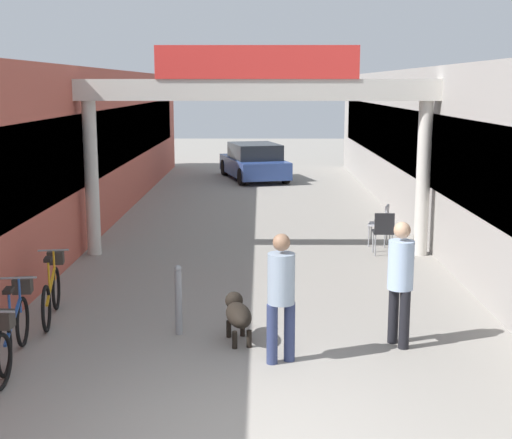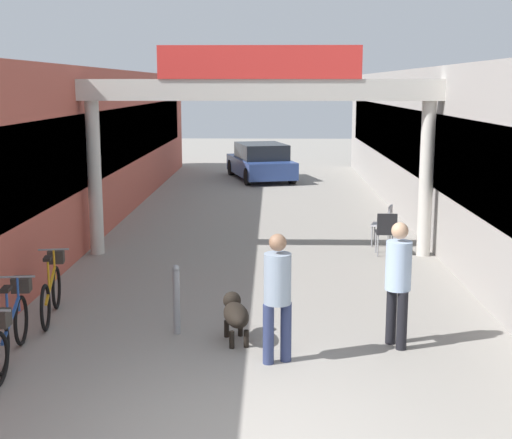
{
  "view_description": "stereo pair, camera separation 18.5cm",
  "coord_description": "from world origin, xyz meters",
  "px_view_note": "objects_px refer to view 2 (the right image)",
  "views": [
    {
      "loc": [
        0.08,
        -6.24,
        3.44
      ],
      "look_at": [
        0.0,
        5.03,
        1.3
      ],
      "focal_mm": 50.0,
      "sensor_mm": 36.0,
      "label": 1
    },
    {
      "loc": [
        0.26,
        -6.24,
        3.44
      ],
      "look_at": [
        0.0,
        5.03,
        1.3
      ],
      "focal_mm": 50.0,
      "sensor_mm": 36.0,
      "label": 2
    }
  ],
  "objects_px": {
    "dog_on_leash": "(235,313)",
    "cafe_chair_black_nearer": "(386,230)",
    "pedestrian_companion": "(398,276)",
    "bollard_post_metal": "(177,299)",
    "cafe_chair_aluminium_farther": "(385,222)",
    "bicycle_orange_third": "(52,288)",
    "bicycle_blue_second": "(13,323)",
    "pedestrian_with_dog": "(277,290)",
    "parked_car_blue": "(261,162)"
  },
  "relations": [
    {
      "from": "bollard_post_metal",
      "to": "cafe_chair_aluminium_farther",
      "type": "xyz_separation_m",
      "value": [
        3.76,
        5.57,
        0.03
      ]
    },
    {
      "from": "bicycle_orange_third",
      "to": "bollard_post_metal",
      "type": "height_order",
      "value": "bollard_post_metal"
    },
    {
      "from": "pedestrian_with_dog",
      "to": "bicycle_orange_third",
      "type": "height_order",
      "value": "pedestrian_with_dog"
    },
    {
      "from": "pedestrian_with_dog",
      "to": "cafe_chair_aluminium_farther",
      "type": "bearing_deg",
      "value": 70.3
    },
    {
      "from": "bollard_post_metal",
      "to": "cafe_chair_black_nearer",
      "type": "distance_m",
      "value": 5.96
    },
    {
      "from": "bicycle_blue_second",
      "to": "bollard_post_metal",
      "type": "height_order",
      "value": "bollard_post_metal"
    },
    {
      "from": "pedestrian_companion",
      "to": "cafe_chair_aluminium_farther",
      "type": "relative_size",
      "value": 1.9
    },
    {
      "from": "pedestrian_with_dog",
      "to": "cafe_chair_black_nearer",
      "type": "height_order",
      "value": "pedestrian_with_dog"
    },
    {
      "from": "dog_on_leash",
      "to": "cafe_chair_black_nearer",
      "type": "distance_m",
      "value": 5.71
    },
    {
      "from": "pedestrian_companion",
      "to": "bicycle_blue_second",
      "type": "xyz_separation_m",
      "value": [
        -4.97,
        -0.44,
        -0.53
      ]
    },
    {
      "from": "parked_car_blue",
      "to": "pedestrian_with_dog",
      "type": "bearing_deg",
      "value": -88.36
    },
    {
      "from": "cafe_chair_black_nearer",
      "to": "bicycle_blue_second",
      "type": "bearing_deg",
      "value": -135.21
    },
    {
      "from": "pedestrian_with_dog",
      "to": "bollard_post_metal",
      "type": "relative_size",
      "value": 1.66
    },
    {
      "from": "cafe_chair_black_nearer",
      "to": "bicycle_orange_third",
      "type": "bearing_deg",
      "value": -144.48
    },
    {
      "from": "dog_on_leash",
      "to": "bicycle_orange_third",
      "type": "distance_m",
      "value": 2.96
    },
    {
      "from": "bicycle_orange_third",
      "to": "bollard_post_metal",
      "type": "distance_m",
      "value": 2.09
    },
    {
      "from": "pedestrian_with_dog",
      "to": "parked_car_blue",
      "type": "bearing_deg",
      "value": 91.64
    },
    {
      "from": "bicycle_orange_third",
      "to": "cafe_chair_black_nearer",
      "type": "height_order",
      "value": "bicycle_orange_third"
    },
    {
      "from": "cafe_chair_aluminium_farther",
      "to": "dog_on_leash",
      "type": "bearing_deg",
      "value": -116.66
    },
    {
      "from": "dog_on_leash",
      "to": "bicycle_orange_third",
      "type": "bearing_deg",
      "value": 161.09
    },
    {
      "from": "pedestrian_companion",
      "to": "bollard_post_metal",
      "type": "relative_size",
      "value": 1.7
    },
    {
      "from": "dog_on_leash",
      "to": "bicycle_blue_second",
      "type": "bearing_deg",
      "value": -167.59
    },
    {
      "from": "bicycle_blue_second",
      "to": "bicycle_orange_third",
      "type": "distance_m",
      "value": 1.58
    },
    {
      "from": "bollard_post_metal",
      "to": "bicycle_blue_second",
      "type": "bearing_deg",
      "value": -156.17
    },
    {
      "from": "bollard_post_metal",
      "to": "cafe_chair_black_nearer",
      "type": "bearing_deg",
      "value": 52.27
    },
    {
      "from": "pedestrian_with_dog",
      "to": "bicycle_orange_third",
      "type": "bearing_deg",
      "value": 152.86
    },
    {
      "from": "pedestrian_companion",
      "to": "dog_on_leash",
      "type": "height_order",
      "value": "pedestrian_companion"
    },
    {
      "from": "pedestrian_companion",
      "to": "bicycle_blue_second",
      "type": "relative_size",
      "value": 1.0
    },
    {
      "from": "pedestrian_with_dog",
      "to": "bollard_post_metal",
      "type": "distance_m",
      "value": 1.79
    },
    {
      "from": "cafe_chair_black_nearer",
      "to": "cafe_chair_aluminium_farther",
      "type": "distance_m",
      "value": 0.87
    },
    {
      "from": "cafe_chair_aluminium_farther",
      "to": "parked_car_blue",
      "type": "xyz_separation_m",
      "value": [
        -2.87,
        10.98,
        0.1
      ]
    },
    {
      "from": "bicycle_orange_third",
      "to": "cafe_chair_aluminium_farther",
      "type": "distance_m",
      "value": 7.52
    },
    {
      "from": "bollard_post_metal",
      "to": "parked_car_blue",
      "type": "distance_m",
      "value": 16.57
    },
    {
      "from": "cafe_chair_black_nearer",
      "to": "parked_car_blue",
      "type": "height_order",
      "value": "parked_car_blue"
    },
    {
      "from": "pedestrian_with_dog",
      "to": "dog_on_leash",
      "type": "relative_size",
      "value": 1.9
    },
    {
      "from": "cafe_chair_black_nearer",
      "to": "cafe_chair_aluminium_farther",
      "type": "relative_size",
      "value": 1.0
    },
    {
      "from": "parked_car_blue",
      "to": "dog_on_leash",
      "type": "bearing_deg",
      "value": -90.21
    },
    {
      "from": "pedestrian_companion",
      "to": "cafe_chair_black_nearer",
      "type": "relative_size",
      "value": 1.9
    },
    {
      "from": "pedestrian_companion",
      "to": "bicycle_orange_third",
      "type": "distance_m",
      "value": 5.11
    },
    {
      "from": "pedestrian_companion",
      "to": "cafe_chair_aluminium_farther",
      "type": "xyz_separation_m",
      "value": [
        0.77,
        6.0,
        -0.42
      ]
    },
    {
      "from": "dog_on_leash",
      "to": "bollard_post_metal",
      "type": "relative_size",
      "value": 0.87
    },
    {
      "from": "dog_on_leash",
      "to": "cafe_chair_aluminium_farther",
      "type": "xyz_separation_m",
      "value": [
        2.93,
        5.83,
        0.15
      ]
    },
    {
      "from": "dog_on_leash",
      "to": "bicycle_blue_second",
      "type": "height_order",
      "value": "bicycle_blue_second"
    },
    {
      "from": "pedestrian_companion",
      "to": "bollard_post_metal",
      "type": "distance_m",
      "value": 3.05
    },
    {
      "from": "bollard_post_metal",
      "to": "cafe_chair_aluminium_farther",
      "type": "height_order",
      "value": "bollard_post_metal"
    },
    {
      "from": "pedestrian_with_dog",
      "to": "bicycle_blue_second",
      "type": "height_order",
      "value": "pedestrian_with_dog"
    },
    {
      "from": "cafe_chair_aluminium_farther",
      "to": "bollard_post_metal",
      "type": "bearing_deg",
      "value": -124.0
    },
    {
      "from": "bicycle_blue_second",
      "to": "bollard_post_metal",
      "type": "relative_size",
      "value": 1.69
    },
    {
      "from": "bicycle_blue_second",
      "to": "cafe_chair_black_nearer",
      "type": "distance_m",
      "value": 7.93
    },
    {
      "from": "pedestrian_with_dog",
      "to": "parked_car_blue",
      "type": "relative_size",
      "value": 0.38
    }
  ]
}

